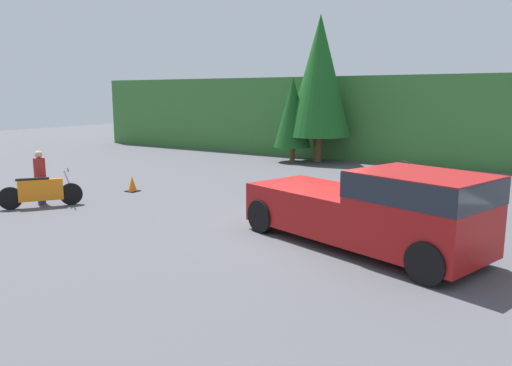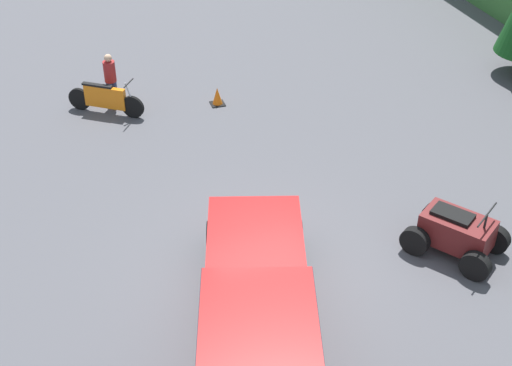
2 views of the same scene
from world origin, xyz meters
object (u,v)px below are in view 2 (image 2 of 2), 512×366
(quad_atv, at_px, (456,233))
(rider_person, at_px, (111,79))
(traffic_cone, at_px, (217,97))
(dirt_bike, at_px, (106,99))
(pickup_truck_red, at_px, (257,313))

(quad_atv, distance_m, rider_person, 11.01)
(quad_atv, distance_m, traffic_cone, 8.85)
(dirt_bike, height_order, traffic_cone, dirt_bike)
(traffic_cone, bearing_deg, rider_person, -105.88)
(rider_person, bearing_deg, quad_atv, -2.66)
(pickup_truck_red, distance_m, dirt_bike, 10.25)
(pickup_truck_red, xyz_separation_m, rider_person, (-10.52, -1.10, -0.07))
(dirt_bike, bearing_deg, pickup_truck_red, -47.67)
(rider_person, relative_size, traffic_cone, 3.08)
(pickup_truck_red, distance_m, rider_person, 10.57)
(quad_atv, height_order, traffic_cone, quad_atv)
(dirt_bike, height_order, quad_atv, quad_atv)
(pickup_truck_red, relative_size, rider_person, 3.55)
(rider_person, bearing_deg, traffic_cone, 37.39)
(dirt_bike, relative_size, quad_atv, 0.83)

